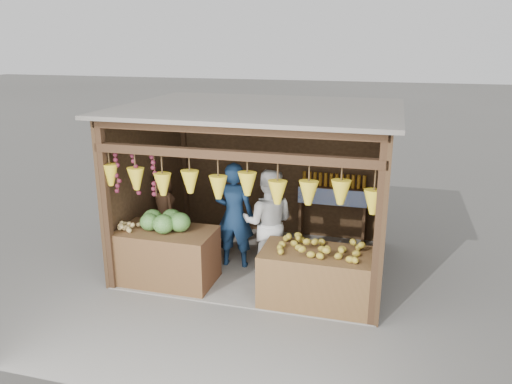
% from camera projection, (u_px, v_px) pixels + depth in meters
% --- Properties ---
extents(ground, '(80.00, 80.00, 0.00)m').
position_uv_depth(ground, '(260.00, 263.00, 8.49)').
color(ground, '#514F49').
rests_on(ground, ground).
extents(stall_structure, '(4.30, 3.30, 2.66)m').
position_uv_depth(stall_structure, '(257.00, 169.00, 7.98)').
color(stall_structure, slate).
rests_on(stall_structure, ground).
extents(back_shelf, '(1.25, 0.32, 1.32)m').
position_uv_depth(back_shelf, '(333.00, 197.00, 9.15)').
color(back_shelf, '#382314').
rests_on(back_shelf, ground).
extents(counter_left, '(1.47, 0.85, 0.86)m').
position_uv_depth(counter_left, '(167.00, 256.00, 7.74)').
color(counter_left, '#532F1B').
rests_on(counter_left, ground).
extents(counter_right, '(1.55, 0.85, 0.79)m').
position_uv_depth(counter_right, '(315.00, 277.00, 7.11)').
color(counter_right, '#4D3419').
rests_on(counter_right, ground).
extents(stool, '(0.29, 0.29, 0.27)m').
position_uv_depth(stool, '(166.00, 244.00, 8.93)').
color(stool, black).
rests_on(stool, ground).
extents(man_standing, '(0.68, 0.48, 1.79)m').
position_uv_depth(man_standing, '(234.00, 216.00, 8.15)').
color(man_standing, '#122746').
rests_on(man_standing, ground).
extents(woman_standing, '(0.92, 0.75, 1.74)m').
position_uv_depth(woman_standing, '(268.00, 223.00, 7.90)').
color(woman_standing, beige).
rests_on(woman_standing, ground).
extents(vendor_seated, '(0.68, 0.62, 1.16)m').
position_uv_depth(vendor_seated, '(164.00, 207.00, 8.72)').
color(vendor_seated, '#523421').
rests_on(vendor_seated, stool).
extents(melon_pile, '(1.00, 0.50, 0.32)m').
position_uv_depth(melon_pile, '(163.00, 220.00, 7.58)').
color(melon_pile, '#225416').
rests_on(melon_pile, counter_left).
extents(tanfruit_pile, '(0.34, 0.40, 0.13)m').
position_uv_depth(tanfruit_pile, '(128.00, 225.00, 7.65)').
color(tanfruit_pile, tan).
rests_on(tanfruit_pile, counter_left).
extents(mango_pile, '(1.40, 0.64, 0.22)m').
position_uv_depth(mango_pile, '(321.00, 245.00, 6.96)').
color(mango_pile, orange).
rests_on(mango_pile, counter_right).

